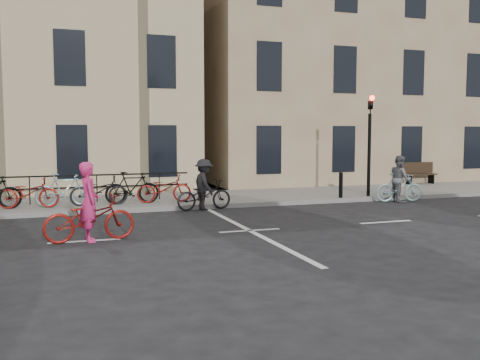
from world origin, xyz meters
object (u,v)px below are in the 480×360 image
object	(u,v)px
cyclist_grey	(400,183)
cyclist_pink	(89,214)
cyclist_dark	(204,190)
bench	(419,172)
traffic_light	(370,133)

from	to	relation	value
cyclist_grey	cyclist_pink	bearing A→B (deg)	119.60
cyclist_grey	cyclist_dark	size ratio (longest dim) A/B	0.93
cyclist_pink	cyclist_dark	world-z (taller)	cyclist_pink
bench	cyclist_pink	distance (m)	16.80
traffic_light	cyclist_pink	size ratio (longest dim) A/B	1.86
bench	cyclist_dark	world-z (taller)	cyclist_dark
traffic_light	cyclist_dark	xyz separation A→B (m)	(-6.33, -0.44, -1.81)
traffic_light	cyclist_dark	size ratio (longest dim) A/B	2.04
traffic_light	cyclist_pink	world-z (taller)	traffic_light
bench	cyclist_grey	size ratio (longest dim) A/B	0.90
cyclist_pink	cyclist_grey	xyz separation A→B (m)	(10.84, 3.60, 0.04)
cyclist_pink	cyclist_grey	size ratio (longest dim) A/B	1.18
bench	cyclist_dark	size ratio (longest dim) A/B	0.84
bench	cyclist_pink	xyz separation A→B (m)	(-14.88, -7.79, -0.05)
cyclist_dark	bench	bearing A→B (deg)	-79.63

